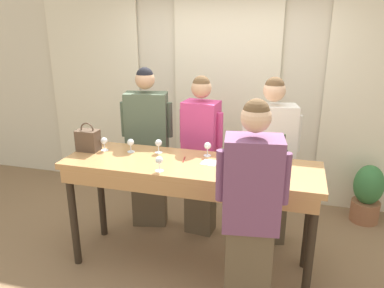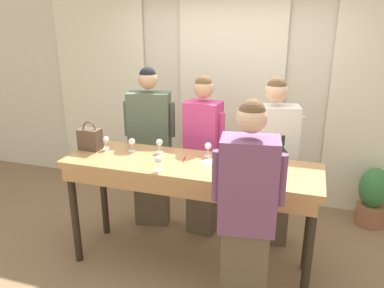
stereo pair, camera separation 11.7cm
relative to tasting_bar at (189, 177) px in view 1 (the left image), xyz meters
name	(u,v)px [view 1 (the left image)]	position (x,y,z in m)	size (l,w,h in m)	color
ground_plane	(190,264)	(0.00, 0.02, -0.92)	(18.00, 18.00, 0.00)	#846647
wall_back	(227,89)	(0.00, 1.71, 0.48)	(12.00, 0.06, 2.80)	beige
curtain_panel_left	(96,87)	(-1.80, 1.65, 0.43)	(1.29, 0.03, 2.69)	#EFE5C6
curtain_panel_center	(225,94)	(0.00, 1.65, 0.43)	(1.29, 0.03, 2.69)	#EFE5C6
curtain_panel_right	(383,102)	(1.80, 1.65, 0.43)	(1.29, 0.03, 2.69)	#EFE5C6
tasting_bar	(189,177)	(0.00, 0.00, 0.00)	(2.25, 0.67, 1.05)	#B27F4C
wine_bottle	(282,159)	(0.78, 0.01, 0.24)	(0.09, 0.09, 0.33)	black
handbag	(88,140)	(-1.01, 0.07, 0.23)	(0.20, 0.13, 0.27)	brown
wine_glass_front_left	(257,157)	(0.57, 0.08, 0.21)	(0.07, 0.07, 0.13)	white
wine_glass_front_mid	(245,168)	(0.51, -0.19, 0.21)	(0.07, 0.07, 0.13)	white
wine_glass_front_right	(208,147)	(0.11, 0.23, 0.21)	(0.07, 0.07, 0.13)	white
wine_glass_center_left	(159,161)	(-0.19, -0.22, 0.21)	(0.07, 0.07, 0.13)	white
wine_glass_center_mid	(104,141)	(-0.87, 0.11, 0.21)	(0.07, 0.07, 0.13)	white
wine_glass_center_right	(131,143)	(-0.61, 0.14, 0.21)	(0.07, 0.07, 0.13)	white
wine_glass_back_left	(158,144)	(-0.35, 0.20, 0.21)	(0.07, 0.07, 0.13)	white
wine_glass_back_mid	(224,166)	(0.34, -0.19, 0.21)	(0.07, 0.07, 0.13)	white
napkin	(210,163)	(0.17, 0.07, 0.13)	(0.15, 0.15, 0.00)	white
pen	(184,159)	(-0.07, 0.08, 0.13)	(0.03, 0.13, 0.01)	maroon
guest_olive_jacket	(148,148)	(-0.65, 0.64, -0.01)	(0.55, 0.31, 1.77)	brown
guest_pink_top	(201,155)	(-0.06, 0.64, -0.03)	(0.47, 0.28, 1.71)	brown
guest_cream_sweater	(269,162)	(0.64, 0.64, -0.04)	(0.57, 0.33, 1.73)	brown
host_pouring	(250,219)	(0.60, -0.54, -0.02)	(0.50, 0.31, 1.76)	brown
potted_plant	(367,194)	(1.72, 1.35, -0.57)	(0.32, 0.32, 0.69)	#935B3D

